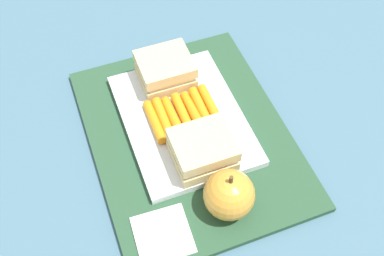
{
  "coord_description": "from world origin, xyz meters",
  "views": [
    {
      "loc": [
        0.37,
        -0.13,
        0.57
      ],
      "look_at": [
        0.01,
        0.0,
        0.04
      ],
      "focal_mm": 43.4,
      "sensor_mm": 36.0,
      "label": 1
    }
  ],
  "objects": [
    {
      "name": "lunchbag_mat",
      "position": [
        0.0,
        0.0,
        0.01
      ],
      "size": [
        0.36,
        0.28,
        0.01
      ],
      "primitive_type": "cube",
      "color": "#284C33",
      "rests_on": "ground_plane"
    },
    {
      "name": "food_tray",
      "position": [
        -0.03,
        0.0,
        0.02
      ],
      "size": [
        0.23,
        0.17,
        0.01
      ],
      "primitive_type": "cube",
      "color": "white",
      "rests_on": "lunchbag_mat"
    },
    {
      "name": "sandwich_half_right",
      "position": [
        0.05,
        0.0,
        0.04
      ],
      "size": [
        0.07,
        0.08,
        0.04
      ],
      "color": "#DBC189",
      "rests_on": "food_tray"
    },
    {
      "name": "carrot_sticks_bundle",
      "position": [
        -0.02,
        -0.0,
        0.03
      ],
      "size": [
        0.08,
        0.1,
        0.02
      ],
      "color": "orange",
      "rests_on": "food_tray"
    },
    {
      "name": "paper_napkin",
      "position": [
        0.14,
        -0.09,
        0.01
      ],
      "size": [
        0.07,
        0.07,
        0.0
      ],
      "primitive_type": "cube",
      "rotation": [
        0.0,
        0.0,
        -0.05
      ],
      "color": "white",
      "rests_on": "lunchbag_mat"
    },
    {
      "name": "ground_plane",
      "position": [
        0.0,
        0.0,
        0.0
      ],
      "size": [
        2.4,
        2.4,
        0.0
      ],
      "primitive_type": "plane",
      "color": "#42667A"
    },
    {
      "name": "apple",
      "position": [
        0.13,
        0.01,
        0.04
      ],
      "size": [
        0.07,
        0.07,
        0.08
      ],
      "color": "gold",
      "rests_on": "lunchbag_mat"
    },
    {
      "name": "sandwich_half_left",
      "position": [
        -0.1,
        0.0,
        0.04
      ],
      "size": [
        0.07,
        0.08,
        0.04
      ],
      "color": "#DBC189",
      "rests_on": "food_tray"
    }
  ]
}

